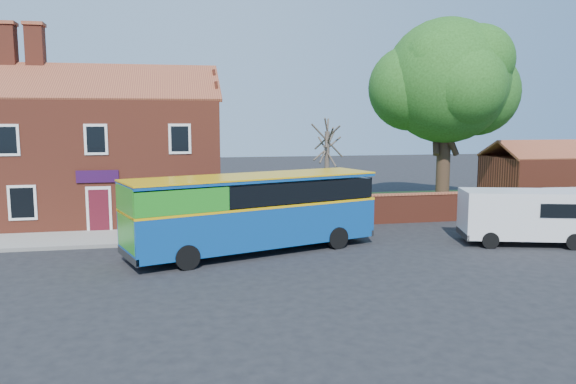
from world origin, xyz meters
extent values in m
plane|color=black|center=(0.00, 0.00, 0.00)|extent=(120.00, 120.00, 0.00)
cube|color=gray|center=(-7.00, 5.75, 0.06)|extent=(18.00, 3.50, 0.12)
cube|color=slate|center=(-7.00, 4.00, 0.07)|extent=(18.00, 0.15, 0.14)
cube|color=#426B28|center=(13.00, 13.00, 0.02)|extent=(26.00, 12.00, 0.04)
cube|color=brown|center=(-7.00, 11.50, 3.25)|extent=(12.00, 8.00, 6.50)
cube|color=brown|center=(-7.00, 9.50, 7.50)|extent=(12.30, 4.08, 2.16)
cube|color=brown|center=(-7.00, 13.50, 7.50)|extent=(12.30, 4.08, 2.16)
cube|color=brown|center=(-11.80, 11.50, 9.40)|extent=(0.90, 0.90, 2.20)
cube|color=brown|center=(-10.40, 11.50, 9.40)|extent=(0.90, 0.90, 2.20)
cube|color=black|center=(-7.00, 7.47, 4.60)|extent=(1.10, 0.06, 1.50)
cube|color=#4C0F19|center=(-7.00, 7.45, 1.10)|extent=(0.95, 0.04, 2.10)
cube|color=silver|center=(-7.00, 7.47, 1.15)|extent=(1.20, 0.06, 2.30)
cube|color=#290B33|center=(-7.00, 7.44, 2.80)|extent=(2.00, 0.06, 0.60)
cube|color=maroon|center=(13.00, 7.00, 0.75)|extent=(22.00, 0.30, 1.50)
cube|color=brown|center=(13.00, 7.00, 1.55)|extent=(22.00, 0.38, 0.10)
cube|color=maroon|center=(22.00, 13.00, 1.50)|extent=(8.00, 5.00, 3.00)
cube|color=brown|center=(22.00, 11.75, 3.55)|extent=(8.20, 2.56, 1.24)
cube|color=brown|center=(22.00, 14.25, 3.55)|extent=(8.20, 2.56, 1.24)
cube|color=navy|center=(-0.07, 1.93, 1.22)|extent=(10.96, 5.95, 1.70)
cube|color=#DAA20B|center=(-0.07, 1.93, 2.07)|extent=(10.99, 5.97, 0.10)
cube|color=black|center=(-0.07, 1.93, 2.58)|extent=(10.57, 5.83, 0.85)
cube|color=#238E1F|center=(-3.41, 0.80, 2.58)|extent=(4.31, 3.73, 0.90)
cube|color=navy|center=(-0.07, 1.93, 3.15)|extent=(10.96, 5.95, 0.14)
cube|color=#DAA20B|center=(-0.07, 1.93, 3.23)|extent=(11.01, 6.00, 0.06)
cylinder|color=black|center=(-2.91, -0.36, 0.48)|extent=(1.00, 0.57, 0.96)
cylinder|color=black|center=(-3.71, 2.02, 0.48)|extent=(1.00, 0.57, 0.96)
cylinder|color=black|center=(3.56, 1.83, 0.48)|extent=(1.00, 0.57, 0.96)
cylinder|color=black|center=(2.76, 4.21, 0.48)|extent=(1.00, 0.57, 0.96)
cube|color=silver|center=(12.06, 1.07, 1.37)|extent=(5.89, 3.62, 2.09)
cylinder|color=black|center=(10.08, 0.55, 0.36)|extent=(0.76, 0.41, 0.73)
cylinder|color=black|center=(10.65, 2.55, 0.36)|extent=(0.76, 0.41, 0.73)
cylinder|color=black|center=(13.47, -0.41, 0.36)|extent=(0.76, 0.41, 0.73)
cylinder|color=black|center=(14.04, 1.59, 0.36)|extent=(0.76, 0.41, 0.73)
cylinder|color=black|center=(16.10, 4.32, 0.31)|extent=(0.63, 0.25, 0.62)
cylinder|color=black|center=(13.10, 11.12, 2.42)|extent=(0.84, 0.84, 4.83)
sphere|color=#2F7D26|center=(13.10, 11.12, 7.88)|extent=(7.56, 7.56, 7.56)
sphere|color=#2F7D26|center=(15.30, 11.54, 7.25)|extent=(5.46, 5.46, 5.46)
sphere|color=#2F7D26|center=(11.10, 11.75, 7.46)|extent=(5.25, 5.25, 5.25)
cylinder|color=#4C4238|center=(5.12, 9.33, 2.45)|extent=(0.28, 0.28, 4.89)
cylinder|color=#4C4238|center=(5.12, 9.33, 4.19)|extent=(0.29, 2.39, 1.92)
cylinder|color=#4C4238|center=(5.12, 9.33, 4.02)|extent=(1.25, 1.76, 1.76)
cylinder|color=#4C4238|center=(5.12, 9.33, 4.37)|extent=(2.00, 0.92, 1.95)
camera|label=1|loc=(-3.23, -21.10, 5.64)|focal=35.00mm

